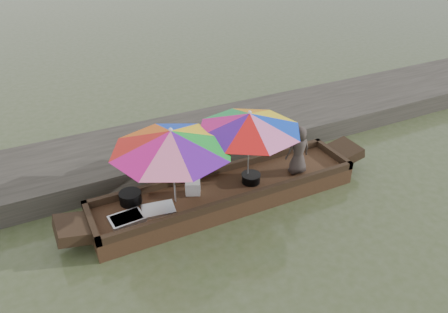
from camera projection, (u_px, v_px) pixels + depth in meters
name	position (u px, v px, depth m)	size (l,w,h in m)	color
water	(226.00, 201.00, 8.78)	(80.00, 80.00, 0.00)	#3D4B26
dock	(184.00, 143.00, 10.34)	(22.00, 2.20, 0.50)	#2D2B26
boat_hull	(226.00, 194.00, 8.69)	(5.35, 1.20, 0.35)	black
cooking_pot	(130.00, 198.00, 8.12)	(0.41, 0.41, 0.22)	black
tray_crayfish	(127.00, 219.00, 7.67)	(0.59, 0.41, 0.09)	silver
tray_scallop	(158.00, 209.00, 7.93)	(0.59, 0.41, 0.06)	silver
charcoal_grill	(251.00, 178.00, 8.71)	(0.36, 0.36, 0.17)	black
supply_bag	(193.00, 188.00, 8.35)	(0.28, 0.22, 0.26)	silver
vendor	(298.00, 150.00, 8.80)	(0.51, 0.34, 1.05)	#3A312D
umbrella_bow	(173.00, 167.00, 7.79)	(2.20, 2.20, 1.55)	yellow
umbrella_stern	(249.00, 148.00, 8.39)	(2.02, 2.02, 1.55)	yellow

